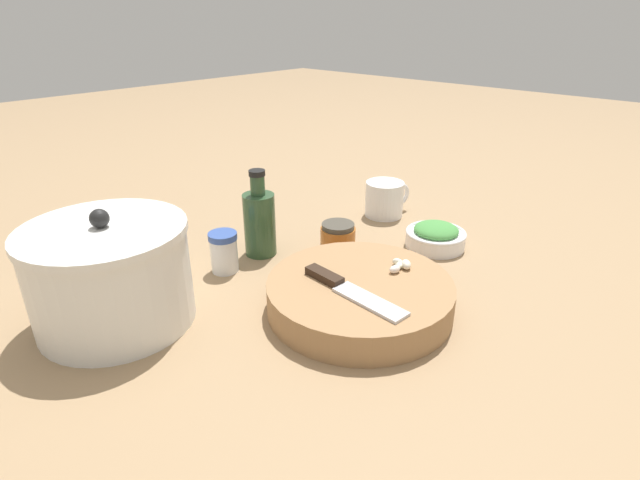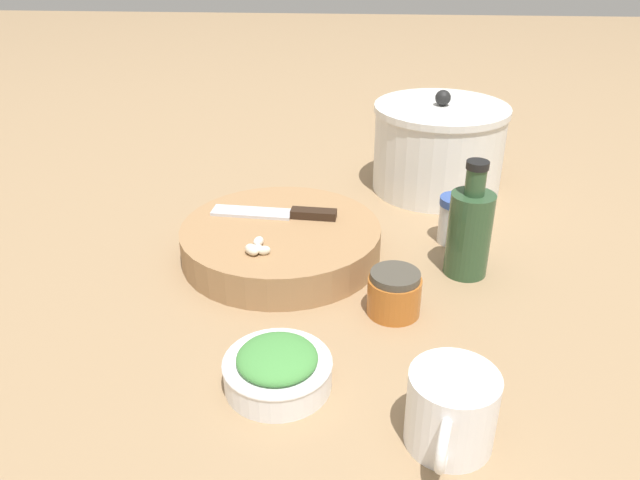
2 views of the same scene
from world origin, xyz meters
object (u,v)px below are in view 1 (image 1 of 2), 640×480
Objects in this scene: herb_bowl at (436,236)px; spice_jar at (224,252)px; stock_pot at (111,275)px; cutting_board at (360,295)px; coffee_mug at (385,199)px; oil_bottle at (260,221)px; garlic_cloves at (401,265)px; chef_knife at (347,288)px; honey_jar at (338,238)px.

herb_bowl is 0.43m from spice_jar.
cutting_board is at bearing -42.75° from stock_pot.
coffee_mug is 0.69× the size of oil_bottle.
garlic_cloves is at bearing -165.49° from herb_bowl.
chef_knife is 2.78× the size of honey_jar.
honey_jar is (0.06, 0.19, -0.03)m from garlic_cloves.
coffee_mug is at bearing -10.58° from oil_bottle.
honey_jar is 0.16m from oil_bottle.
herb_bowl is at bearing -111.78° from coffee_mug.
oil_bottle is (0.09, 0.01, 0.03)m from spice_jar.
garlic_cloves reaches higher than herb_bowl.
garlic_cloves is 0.22m from herb_bowl.
coffee_mug reaches higher than garlic_cloves.
cutting_board is at bearing -171.63° from chef_knife.
garlic_cloves is 0.33m from spice_jar.
spice_jar is 0.43m from coffee_mug.
oil_bottle is at bearing 137.24° from herb_bowl.
spice_jar is at bearing 153.41° from honey_jar.
herb_bowl is at bearing 6.20° from cutting_board.
spice_jar is at bearing 2.16° from stock_pot.
cutting_board is at bearing -95.93° from oil_bottle.
honey_jar is at bearing 72.52° from garlic_cloves.
chef_knife is 0.12m from garlic_cloves.
garlic_cloves is at bearing -140.35° from coffee_mug.
coffee_mug is (0.07, 0.18, 0.02)m from herb_bowl.
chef_knife is 1.65× the size of coffee_mug.
spice_jar reaches higher than chef_knife.
stock_pot reaches higher than garlic_cloves.
garlic_cloves reaches higher than chef_knife.
coffee_mug is (0.43, -0.06, 0.00)m from spice_jar.
cutting_board is 2.53× the size of coffee_mug.
cutting_board is 0.05m from chef_knife.
chef_knife is 0.36m from stock_pot.
herb_bowl is (0.33, 0.03, -0.03)m from chef_knife.
chef_knife is at bearing -47.04° from stock_pot.
chef_knife is 2.55× the size of spice_jar.
stock_pot is (-0.25, 0.26, 0.02)m from chef_knife.
oil_bottle is (-0.11, 0.11, 0.04)m from honey_jar.
herb_bowl is 1.03× the size of coffee_mug.
chef_knife is at bearing 170.02° from garlic_cloves.
chef_knife is 3.86× the size of garlic_cloves.
herb_bowl is (0.21, 0.05, -0.03)m from garlic_cloves.
chef_knife is at bearing -103.26° from oil_bottle.
cutting_board is 1.53× the size of chef_knife.
oil_bottle is at bearing 99.72° from garlic_cloves.
coffee_mug is (0.40, 0.21, -0.01)m from chef_knife.
spice_jar is (-0.15, 0.29, -0.02)m from garlic_cloves.
stock_pot reaches higher than spice_jar.
cutting_board is 1.74× the size of oil_bottle.
honey_jar is (0.14, 0.17, 0.00)m from cutting_board.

